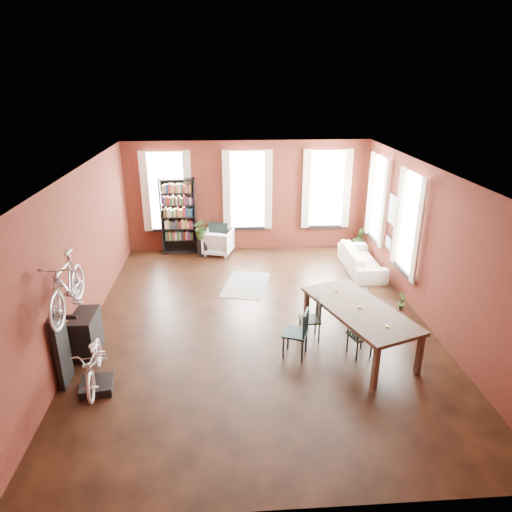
{
  "coord_description": "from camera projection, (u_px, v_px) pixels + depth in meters",
  "views": [
    {
      "loc": [
        -0.63,
        -8.44,
        4.86
      ],
      "look_at": [
        -0.02,
        0.6,
        1.28
      ],
      "focal_mm": 32.0,
      "sensor_mm": 36.0,
      "label": 1
    }
  ],
  "objects": [
    {
      "name": "bookshelf",
      "position": [
        179.0,
        216.0,
        13.12
      ],
      "size": [
        1.0,
        0.32,
        2.2
      ],
      "primitive_type": "cube",
      "color": "black",
      "rests_on": "ground"
    },
    {
      "name": "plant_on_stand",
      "position": [
        202.0,
        230.0,
        12.95
      ],
      "size": [
        0.6,
        0.66,
        0.48
      ],
      "primitive_type": "imported",
      "rotation": [
        0.0,
        0.0,
        0.07
      ],
      "color": "#2D5120",
      "rests_on": "plant_stand"
    },
    {
      "name": "white_armchair",
      "position": [
        218.0,
        241.0,
        13.26
      ],
      "size": [
        0.95,
        0.92,
        0.8
      ],
      "primitive_type": "imported",
      "rotation": [
        0.0,
        0.0,
        2.86
      ],
      "color": "white",
      "rests_on": "ground"
    },
    {
      "name": "striped_rug",
      "position": [
        246.0,
        285.0,
        11.39
      ],
      "size": [
        1.36,
        1.79,
        0.01
      ],
      "primitive_type": "cube",
      "rotation": [
        0.0,
        0.0,
        -0.25
      ],
      "color": "black",
      "rests_on": "ground"
    },
    {
      "name": "dining_chair_c",
      "position": [
        360.0,
        335.0,
        8.4
      ],
      "size": [
        0.49,
        0.49,
        0.83
      ],
      "primitive_type": "cube",
      "rotation": [
        0.0,
        0.0,
        1.89
      ],
      "color": "#1E2E1B",
      "rests_on": "ground"
    },
    {
      "name": "room",
      "position": [
        269.0,
        217.0,
        9.46
      ],
      "size": [
        9.0,
        9.04,
        3.22
      ],
      "color": "black",
      "rests_on": "ground"
    },
    {
      "name": "console_table",
      "position": [
        86.0,
        334.0,
        8.47
      ],
      "size": [
        0.4,
        0.8,
        0.8
      ],
      "primitive_type": "cube",
      "color": "black",
      "rests_on": "ground"
    },
    {
      "name": "bike_trainer",
      "position": [
        97.0,
        386.0,
        7.56
      ],
      "size": [
        0.58,
        0.58,
        0.15
      ],
      "primitive_type": "cube",
      "rotation": [
        0.0,
        0.0,
        0.15
      ],
      "color": "black",
      "rests_on": "ground"
    },
    {
      "name": "plant_by_sofa",
      "position": [
        359.0,
        245.0,
        13.62
      ],
      "size": [
        0.57,
        0.82,
        0.34
      ],
      "primitive_type": "imported",
      "rotation": [
        0.0,
        0.0,
        -0.22
      ],
      "color": "#2A5421",
      "rests_on": "ground"
    },
    {
      "name": "dining_chair_a",
      "position": [
        295.0,
        333.0,
        8.37
      ],
      "size": [
        0.56,
        0.56,
        0.94
      ],
      "primitive_type": "cube",
      "rotation": [
        0.0,
        0.0,
        -1.95
      ],
      "color": "#183436",
      "rests_on": "ground"
    },
    {
      "name": "dining_chair_d",
      "position": [
        373.0,
        308.0,
        9.4
      ],
      "size": [
        0.4,
        0.4,
        0.79
      ],
      "primitive_type": "cube",
      "rotation": [
        0.0,
        0.0,
        1.47
      ],
      "color": "#1B383B",
      "rests_on": "ground"
    },
    {
      "name": "dining_chair_b",
      "position": [
        310.0,
        319.0,
        8.93
      ],
      "size": [
        0.41,
        0.41,
        0.85
      ],
      "primitive_type": "cube",
      "rotation": [
        0.0,
        0.0,
        -1.52
      ],
      "color": "black",
      "rests_on": "ground"
    },
    {
      "name": "bike_wall_rack",
      "position": [
        62.0,
        349.0,
        7.54
      ],
      "size": [
        0.16,
        0.6,
        1.3
      ],
      "primitive_type": "cube",
      "color": "black",
      "rests_on": "ground"
    },
    {
      "name": "plant_stand",
      "position": [
        203.0,
        247.0,
        13.17
      ],
      "size": [
        0.29,
        0.29,
        0.54
      ],
      "primitive_type": "cube",
      "rotation": [
        0.0,
        0.0,
        0.08
      ],
      "color": "black",
      "rests_on": "ground"
    },
    {
      "name": "bicycle_hung",
      "position": [
        63.0,
        267.0,
        7.01
      ],
      "size": [
        0.47,
        1.0,
        1.66
      ],
      "primitive_type": "imported",
      "color": "#A5A8AD",
      "rests_on": "bike_wall_rack"
    },
    {
      "name": "plant_small",
      "position": [
        401.0,
        306.0,
        10.17
      ],
      "size": [
        0.42,
        0.46,
        0.15
      ],
      "primitive_type": "imported",
      "rotation": [
        0.0,
        0.0,
        0.65
      ],
      "color": "#2F5221",
      "rests_on": "ground"
    },
    {
      "name": "dining_table",
      "position": [
        358.0,
        327.0,
        8.65
      ],
      "size": [
        1.89,
        2.68,
        0.83
      ],
      "primitive_type": "cube",
      "rotation": [
        0.0,
        0.0,
        0.35
      ],
      "color": "brown",
      "rests_on": "ground"
    },
    {
      "name": "bicycle_floor",
      "position": [
        91.0,
        344.0,
        7.27
      ],
      "size": [
        0.62,
        0.84,
        1.47
      ],
      "primitive_type": "imported",
      "rotation": [
        0.0,
        0.0,
        0.14
      ],
      "color": "beige",
      "rests_on": "bike_trainer"
    },
    {
      "name": "cream_sofa",
      "position": [
        362.0,
        256.0,
        12.11
      ],
      "size": [
        0.61,
        2.08,
        0.81
      ],
      "primitive_type": "imported",
      "rotation": [
        0.0,
        0.0,
        1.57
      ],
      "color": "beige",
      "rests_on": "ground"
    }
  ]
}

